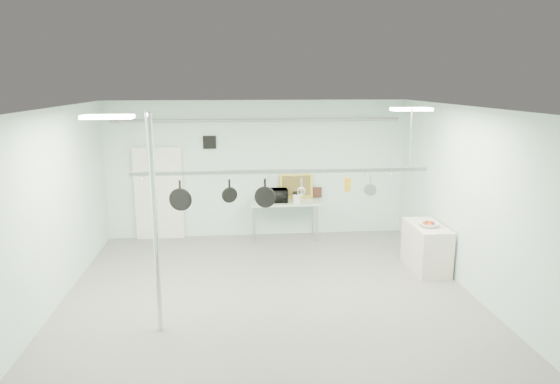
{
  "coord_description": "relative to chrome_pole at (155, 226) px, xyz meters",
  "views": [
    {
      "loc": [
        -0.59,
        -7.55,
        3.61
      ],
      "look_at": [
        0.24,
        1.0,
        1.7
      ],
      "focal_mm": 32.0,
      "sensor_mm": 36.0,
      "label": 1
    }
  ],
  "objects": [
    {
      "name": "light_panel_left",
      "position": [
        -0.5,
        -0.2,
        1.56
      ],
      "size": [
        0.65,
        0.3,
        0.05
      ],
      "primitive_type": "cube",
      "color": "white",
      "rests_on": "ceiling"
    },
    {
      "name": "pot_rack",
      "position": [
        1.9,
        0.9,
        0.63
      ],
      "size": [
        4.8,
        0.06,
        1.0
      ],
      "color": "#B7B7BC",
      "rests_on": "ceiling"
    },
    {
      "name": "door",
      "position": [
        -0.6,
        4.54,
        -0.55
      ],
      "size": [
        1.1,
        0.1,
        2.2
      ],
      "primitive_type": "cube",
      "color": "silver",
      "rests_on": "floor"
    },
    {
      "name": "skillet_left",
      "position": [
        0.27,
        0.9,
        0.24
      ],
      "size": [
        0.37,
        0.12,
        0.49
      ],
      "primitive_type": null,
      "rotation": [
        0.0,
        0.0,
        -0.17
      ],
      "color": "black",
      "rests_on": "pot_rack"
    },
    {
      "name": "saucepan",
      "position": [
        3.36,
        0.9,
        0.32
      ],
      "size": [
        0.2,
        0.12,
        0.33
      ],
      "primitive_type": null,
      "rotation": [
        0.0,
        0.0,
        -0.1
      ],
      "color": "silver",
      "rests_on": "pot_rack"
    },
    {
      "name": "fruit_cluster",
      "position": [
        4.82,
        1.88,
        -0.61
      ],
      "size": [
        0.24,
        0.24,
        0.09
      ],
      "primitive_type": null,
      "color": "#9E260E",
      "rests_on": "fruit_bowl"
    },
    {
      "name": "floor",
      "position": [
        1.7,
        0.6,
        -1.6
      ],
      "size": [
        8.0,
        8.0,
        0.0
      ],
      "primitive_type": "plane",
      "color": "gray",
      "rests_on": "ground"
    },
    {
      "name": "coffee_canister",
      "position": [
        2.56,
        4.01,
        -0.59
      ],
      "size": [
        0.2,
        0.2,
        0.21
      ],
      "primitive_type": "cylinder",
      "rotation": [
        0.0,
        0.0,
        -0.13
      ],
      "color": "silver",
      "rests_on": "prep_table"
    },
    {
      "name": "side_cabinet",
      "position": [
        4.85,
        2.0,
        -1.15
      ],
      "size": [
        0.6,
        1.2,
        0.9
      ],
      "primitive_type": "cube",
      "color": "beige",
      "rests_on": "floor"
    },
    {
      "name": "conduit_pipe",
      "position": [
        1.7,
        4.5,
        1.15
      ],
      "size": [
        6.6,
        0.07,
        0.07
      ],
      "primitive_type": "cylinder",
      "rotation": [
        0.0,
        1.57,
        0.0
      ],
      "color": "gray",
      "rests_on": "back_wall"
    },
    {
      "name": "whisk",
      "position": [
        2.22,
        0.9,
        0.34
      ],
      "size": [
        0.17,
        0.17,
        0.29
      ],
      "primitive_type": null,
      "rotation": [
        0.0,
        0.0,
        0.35
      ],
      "color": "#BBBCC0",
      "rests_on": "pot_rack"
    },
    {
      "name": "back_wall",
      "position": [
        1.7,
        4.59,
        0.0
      ],
      "size": [
        7.0,
        0.02,
        3.2
      ],
      "primitive_type": "cube",
      "color": "silver",
      "rests_on": "floor"
    },
    {
      "name": "right_wall",
      "position": [
        5.19,
        0.6,
        0.0
      ],
      "size": [
        0.02,
        8.0,
        3.2
      ],
      "primitive_type": "cube",
      "color": "silver",
      "rests_on": "floor"
    },
    {
      "name": "ceiling",
      "position": [
        1.7,
        0.6,
        1.59
      ],
      "size": [
        7.0,
        8.0,
        0.02
      ],
      "primitive_type": "cube",
      "color": "silver",
      "rests_on": "back_wall"
    },
    {
      "name": "skillet_right",
      "position": [
        1.63,
        0.9,
        0.25
      ],
      "size": [
        0.35,
        0.17,
        0.47
      ],
      "primitive_type": null,
      "rotation": [
        0.0,
        0.0,
        -0.33
      ],
      "color": "black",
      "rests_on": "pot_rack"
    },
    {
      "name": "microwave",
      "position": [
        2.09,
        4.17,
        -0.55
      ],
      "size": [
        0.54,
        0.37,
        0.3
      ],
      "primitive_type": "imported",
      "rotation": [
        0.0,
        0.0,
        3.14
      ],
      "color": "black",
      "rests_on": "prep_table"
    },
    {
      "name": "painting_small",
      "position": [
        3.07,
        4.5,
        -0.57
      ],
      "size": [
        0.3,
        0.1,
        0.25
      ],
      "primitive_type": "cube",
      "rotation": [
        -0.17,
        0.0,
        -0.06
      ],
      "color": "#321A11",
      "rests_on": "prep_table"
    },
    {
      "name": "wall_vent",
      "position": [
        0.6,
        4.57,
        0.65
      ],
      "size": [
        0.3,
        0.04,
        0.3
      ],
      "primitive_type": "cube",
      "color": "black",
      "rests_on": "back_wall"
    },
    {
      "name": "prep_table",
      "position": [
        2.3,
        4.2,
        -0.77
      ],
      "size": [
        1.6,
        0.7,
        0.91
      ],
      "color": "#AAC8B1",
      "rests_on": "floor"
    },
    {
      "name": "fruit_bowl",
      "position": [
        4.82,
        1.88,
        -0.65
      ],
      "size": [
        0.43,
        0.43,
        0.09
      ],
      "primitive_type": "imported",
      "rotation": [
        0.0,
        0.0,
        0.15
      ],
      "color": "white",
      "rests_on": "side_cabinet"
    },
    {
      "name": "light_panel_right",
      "position": [
        4.1,
        1.2,
        1.56
      ],
      "size": [
        0.65,
        0.3,
        0.05
      ],
      "primitive_type": "cube",
      "color": "white",
      "rests_on": "ceiling"
    },
    {
      "name": "skillet_mid",
      "position": [
        1.06,
        0.9,
        0.3
      ],
      "size": [
        0.26,
        0.13,
        0.36
      ],
      "primitive_type": null,
      "rotation": [
        0.0,
        0.0,
        0.27
      ],
      "color": "black",
      "rests_on": "pot_rack"
    },
    {
      "name": "chrome_pole",
      "position": [
        0.0,
        0.0,
        0.0
      ],
      "size": [
        0.08,
        0.08,
        3.2
      ],
      "primitive_type": "cylinder",
      "color": "silver",
      "rests_on": "floor"
    },
    {
      "name": "painting_large",
      "position": [
        2.61,
        4.5,
        -0.41
      ],
      "size": [
        0.78,
        0.16,
        0.58
      ],
      "primitive_type": "cube",
      "rotation": [
        -0.14,
        0.0,
        0.04
      ],
      "color": "gold",
      "rests_on": "prep_table"
    },
    {
      "name": "grater",
      "position": [
        2.98,
        0.9,
        0.36
      ],
      "size": [
        0.11,
        0.04,
        0.25
      ],
      "primitive_type": null,
      "rotation": [
        0.0,
        0.0,
        0.15
      ],
      "color": "gold",
      "rests_on": "pot_rack"
    }
  ]
}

